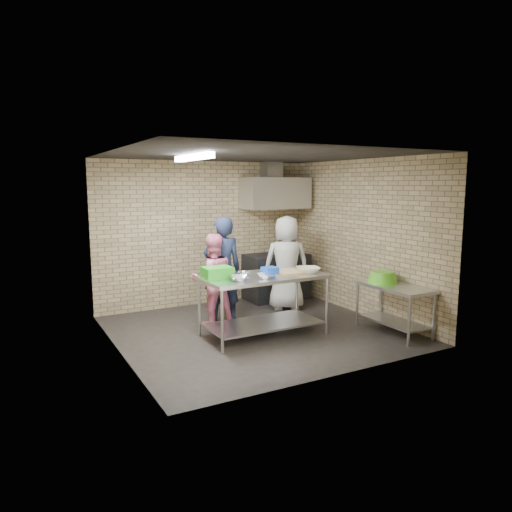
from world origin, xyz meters
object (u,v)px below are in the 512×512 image
Objects in this scene: stove at (276,277)px; man_navy at (223,269)px; side_counter at (394,309)px; woman_white at (286,263)px; woman_pink at (212,279)px; green_basin at (382,277)px; blue_tub at (270,272)px; prep_table at (264,305)px; bottle_green at (289,197)px; bottle_red at (272,196)px; green_crate at (217,273)px.

man_navy reaches higher than stove.
woman_white reaches higher than side_counter.
woman_white reaches higher than woman_pink.
woman_white is (-0.67, 1.75, 0.02)m from green_basin.
side_counter is 5.84× the size of blue_tub.
bottle_green reaches higher than prep_table.
prep_table is 0.54m from blue_tub.
stove is 1.60m from bottle_red.
green_basin is at bearing 94.57° from side_counter.
bottle_red is 0.10× the size of man_navy.
side_counter is 3.44m from bottle_red.
blue_tub is at bearing -128.32° from bottle_green.
prep_table reaches higher than green_basin.
bottle_green reaches higher than side_counter.
side_counter is 8.00× the size of bottle_green.
bottle_red is at bearing -85.85° from woman_white.
blue_tub is at bearing 114.48° from man_navy.
bottle_red is at bearing 56.46° from prep_table.
man_navy is (-0.22, 0.98, 0.41)m from prep_table.
bottle_green is at bearing -146.35° from woman_pink.
woman_pink is at bearing 71.79° from green_crate.
bottle_green reaches higher than green_basin.
green_crate reaches higher than blue_tub.
green_basin is (0.43, -2.50, 0.38)m from stove.
green_basin is at bearing -19.04° from prep_table.
bottle_red reaches higher than green_basin.
blue_tub is at bearing 69.41° from woman_white.
side_counter is at bearing -85.43° from green_basin.
bottle_green reaches higher than green_crate.
stove is at bearing 56.61° from blue_tub.
side_counter is 0.70× the size of woman_white.
green_crate reaches higher than prep_table.
prep_table is 1.08× the size of woman_white.
bottle_red is at bearing 180.00° from bottle_green.
bottle_red is (1.41, 2.12, 1.57)m from prep_table.
green_crate is 0.89× the size of green_basin.
side_counter is 2.61× the size of green_basin.
prep_table is at bearing -130.40° from bottle_green.
blue_tub is (0.75, -0.22, -0.02)m from green_crate.
prep_table is 0.90m from green_crate.
green_basin is at bearing -82.10° from bottle_red.
bottle_red is (-0.40, 2.99, 1.65)m from side_counter.
green_crate is at bearing 170.27° from prep_table.
bottle_red reaches higher than woman_white.
stove is 8.00× the size of bottle_green.
woman_white is (-0.69, 2.00, 0.48)m from side_counter.
stove is 2.44m from blue_tub.
stove is 2.07m from woman_pink.
prep_table is 1.05m from woman_pink.
green_crate is 2.08m from woman_white.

